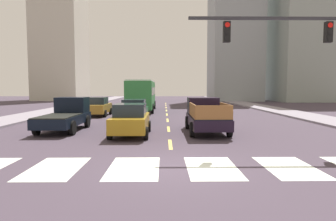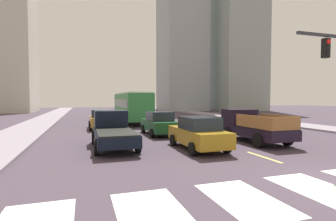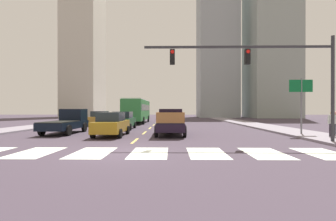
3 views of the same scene
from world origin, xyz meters
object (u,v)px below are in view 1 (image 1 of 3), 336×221
Objects in this scene: pickup_dark at (67,115)px; sedan_far at (131,120)px; pickup_stakebed at (205,116)px; sedan_near_right at (134,111)px; city_bus at (142,93)px; sedan_near_left at (98,106)px.

pickup_dark reaches higher than sedan_far.
pickup_stakebed is 6.49m from sedan_near_right.
pickup_stakebed is at bearing -71.26° from city_bus.
city_bus is at bearing 93.40° from sedan_near_right.
sedan_near_left is at bearing -124.13° from city_bus.
pickup_stakebed reaches higher than sedan_near_left.
city_bus reaches higher than sedan_near_left.
pickup_dark is at bearing -88.69° from sedan_near_left.
sedan_near_right is (3.77, 3.75, -0.06)m from pickup_dark.
pickup_stakebed is 1.18× the size of sedan_near_right.
sedan_near_right is 1.00× the size of sedan_far.
pickup_dark is at bearing 153.57° from sedan_far.
sedan_near_left is 11.99m from sedan_far.
pickup_stakebed is 1.18× the size of sedan_far.
sedan_near_left is at bearing 129.52° from pickup_stakebed.
sedan_near_left and sedan_far have the same top height.
sedan_near_left is (-0.09, 9.02, -0.06)m from pickup_dark.
pickup_dark is at bearing -103.11° from city_bus.
sedan_near_right is at bearing -53.08° from sedan_near_left.
sedan_far is (0.58, -16.43, -1.09)m from city_bus.
sedan_near_right is 5.96m from sedan_far.
pickup_stakebed is 1.18× the size of sedan_near_left.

